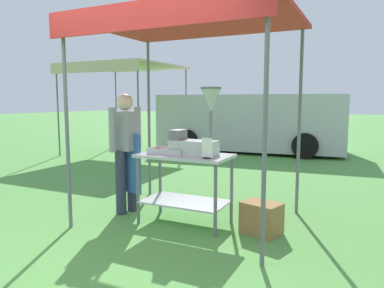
% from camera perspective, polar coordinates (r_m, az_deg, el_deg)
% --- Properties ---
extents(ground_plane, '(70.00, 70.00, 0.00)m').
position_cam_1_polar(ground_plane, '(9.02, 11.58, -3.00)').
color(ground_plane, '#519342').
extents(stall_canopy, '(2.55, 1.97, 2.49)m').
position_cam_1_polar(stall_canopy, '(4.55, -0.58, 17.71)').
color(stall_canopy, slate).
rests_on(stall_canopy, ground).
extents(donut_cart, '(1.13, 0.63, 0.87)m').
position_cam_1_polar(donut_cart, '(4.47, -1.13, -4.58)').
color(donut_cart, '#B7B7BC').
rests_on(donut_cart, ground).
extents(donut_tray, '(0.48, 0.28, 0.07)m').
position_cam_1_polar(donut_tray, '(4.48, -3.71, -1.28)').
color(donut_tray, '#B7B7BC').
rests_on(donut_tray, donut_cart).
extents(donut_fryer, '(0.62, 0.28, 0.81)m').
position_cam_1_polar(donut_fryer, '(4.30, 0.89, 1.91)').
color(donut_fryer, '#B7B7BC').
rests_on(donut_fryer, donut_cart).
extents(menu_sign, '(0.13, 0.05, 0.23)m').
position_cam_1_polar(menu_sign, '(4.09, 2.38, -0.94)').
color(menu_sign, black).
rests_on(menu_sign, donut_cart).
extents(vendor, '(0.47, 0.54, 1.61)m').
position_cam_1_polar(vendor, '(4.94, -10.32, -0.44)').
color(vendor, '#2D3347').
rests_on(vendor, ground).
extents(supply_crate, '(0.49, 0.41, 0.36)m').
position_cam_1_polar(supply_crate, '(4.31, 10.85, -11.38)').
color(supply_crate, olive).
rests_on(supply_crate, ground).
extents(van_silver, '(5.51, 2.43, 1.69)m').
position_cam_1_polar(van_silver, '(11.05, 9.22, 3.43)').
color(van_silver, '#BCBCC1').
rests_on(van_silver, ground).
extents(neighbour_tent, '(2.82, 2.74, 2.51)m').
position_cam_1_polar(neighbour_tent, '(10.62, -10.73, 11.58)').
color(neighbour_tent, slate).
rests_on(neighbour_tent, ground).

